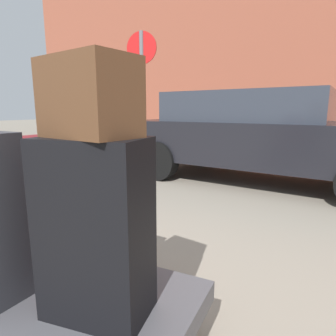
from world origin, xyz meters
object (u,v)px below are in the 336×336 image
object	(u,v)px
luggage_cart	(53,307)
suitcase_black_center	(96,229)
suitcase_maroon_stacked_top	(59,201)
parked_car	(259,134)
duffel_bag_brown_topmost_pile	(89,98)
no_parking_sign	(142,90)

from	to	relation	value
luggage_cart	suitcase_black_center	xyz separation A→B (m)	(0.27, -0.00, 0.42)
suitcase_maroon_stacked_top	parked_car	distance (m)	3.83
luggage_cart	suitcase_maroon_stacked_top	distance (m)	0.50
parked_car	suitcase_maroon_stacked_top	bearing A→B (deg)	-96.30
luggage_cart	duffel_bag_brown_topmost_pile	bearing A→B (deg)	-0.24
suitcase_black_center	parked_car	world-z (taller)	parked_car
duffel_bag_brown_topmost_pile	suitcase_maroon_stacked_top	bearing A→B (deg)	162.55
suitcase_black_center	parked_car	xyz separation A→B (m)	(-0.01, 4.04, 0.07)
duffel_bag_brown_topmost_pile	no_parking_sign	world-z (taller)	no_parking_sign
suitcase_maroon_stacked_top	duffel_bag_brown_topmost_pile	distance (m)	0.70
suitcase_maroon_stacked_top	no_parking_sign	size ratio (longest dim) A/B	0.28
luggage_cart	duffel_bag_brown_topmost_pile	world-z (taller)	duffel_bag_brown_topmost_pile
suitcase_maroon_stacked_top	no_parking_sign	distance (m)	3.51
suitcase_maroon_stacked_top	no_parking_sign	bearing A→B (deg)	116.58
luggage_cart	suitcase_black_center	world-z (taller)	suitcase_black_center
suitcase_maroon_stacked_top	duffel_bag_brown_topmost_pile	xyz separation A→B (m)	(0.43, -0.24, 0.50)
suitcase_maroon_stacked_top	luggage_cart	bearing A→B (deg)	-51.68
luggage_cart	suitcase_maroon_stacked_top	world-z (taller)	suitcase_maroon_stacked_top
no_parking_sign	duffel_bag_brown_topmost_pile	bearing A→B (deg)	-62.34
suitcase_black_center	duffel_bag_brown_topmost_pile	distance (m)	0.49
parked_car	no_parking_sign	distance (m)	2.00
luggage_cart	duffel_bag_brown_topmost_pile	distance (m)	0.95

